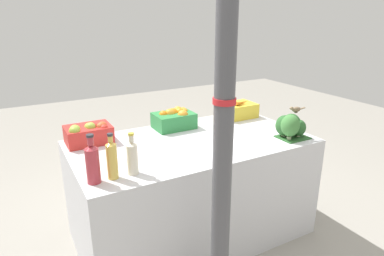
# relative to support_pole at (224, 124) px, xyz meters

# --- Properties ---
(ground_plane) EXTENTS (10.00, 10.00, 0.00)m
(ground_plane) POSITION_rel_support_pole_xyz_m (0.25, 0.77, -1.19)
(ground_plane) COLOR gray
(market_table) EXTENTS (1.76, 0.96, 0.80)m
(market_table) POSITION_rel_support_pole_xyz_m (0.25, 0.77, -0.79)
(market_table) COLOR silver
(market_table) RESTS_ON ground_plane
(support_pole) EXTENTS (0.11, 0.11, 2.38)m
(support_pole) POSITION_rel_support_pole_xyz_m (0.00, 0.00, 0.00)
(support_pole) COLOR #4C4C51
(support_pole) RESTS_ON ground_plane
(apple_crate) EXTENTS (0.32, 0.23, 0.16)m
(apple_crate) POSITION_rel_support_pole_xyz_m (-0.43, 1.09, -0.31)
(apple_crate) COLOR red
(apple_crate) RESTS_ON market_table
(orange_crate) EXTENTS (0.32, 0.23, 0.16)m
(orange_crate) POSITION_rel_support_pole_xyz_m (0.27, 1.10, -0.31)
(orange_crate) COLOR #2D8442
(orange_crate) RESTS_ON market_table
(carrot_crate) EXTENTS (0.32, 0.23, 0.16)m
(carrot_crate) POSITION_rel_support_pole_xyz_m (0.90, 1.10, -0.32)
(carrot_crate) COLOR gold
(carrot_crate) RESTS_ON market_table
(broccoli_pile) EXTENTS (0.24, 0.21, 0.20)m
(broccoli_pile) POSITION_rel_support_pole_xyz_m (0.93, 0.47, -0.29)
(broccoli_pile) COLOR #2D602D
(broccoli_pile) RESTS_ON market_table
(juice_bottle_ruby) EXTENTS (0.08, 0.08, 0.29)m
(juice_bottle_ruby) POSITION_rel_support_pole_xyz_m (-0.55, 0.46, -0.27)
(juice_bottle_ruby) COLOR #B2333D
(juice_bottle_ruby) RESTS_ON market_table
(juice_bottle_golden) EXTENTS (0.06, 0.06, 0.27)m
(juice_bottle_golden) POSITION_rel_support_pole_xyz_m (-0.44, 0.46, -0.27)
(juice_bottle_golden) COLOR gold
(juice_bottle_golden) RESTS_ON market_table
(juice_bottle_cloudy) EXTENTS (0.07, 0.07, 0.26)m
(juice_bottle_cloudy) POSITION_rel_support_pole_xyz_m (-0.32, 0.46, -0.28)
(juice_bottle_cloudy) COLOR beige
(juice_bottle_cloudy) RESTS_ON market_table
(sparrow_bird) EXTENTS (0.14, 0.05, 0.05)m
(sparrow_bird) POSITION_rel_support_pole_xyz_m (0.95, 0.45, -0.16)
(sparrow_bird) COLOR #4C3D2D
(sparrow_bird) RESTS_ON broccoli_pile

